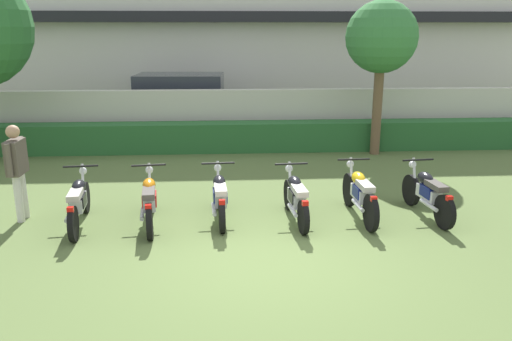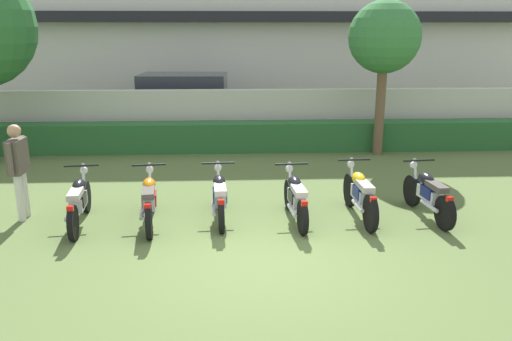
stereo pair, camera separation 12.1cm
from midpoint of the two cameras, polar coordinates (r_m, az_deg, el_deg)
name	(u,v)px [view 1 (the left image)]	position (r m, az deg, el deg)	size (l,w,h in m)	color
ground	(264,261)	(7.62, 0.46, -10.00)	(60.00, 60.00, 0.00)	#566B38
building	(237,23)	(21.46, -2.32, 16.05)	(24.48, 6.50, 6.97)	silver
compound_wall	(244,118)	(14.81, -1.61, 5.89)	(23.26, 0.30, 1.62)	beige
hedge_row	(245,137)	(14.19, -1.50, 3.79)	(18.61, 0.70, 0.79)	#28602D
parked_car	(185,104)	(16.75, -8.08, 7.31)	(4.59, 2.28, 1.89)	#9EA3A8
tree_far_side	(382,39)	(13.90, 13.54, 14.07)	(1.85, 1.85, 4.00)	brown
motorcycle_in_row_0	(79,201)	(9.26, -19.48, -3.27)	(0.60, 1.92, 0.95)	black
motorcycle_in_row_1	(150,200)	(8.98, -12.14, -3.24)	(0.60, 1.89, 0.96)	black
motorcycle_in_row_2	(220,196)	(9.05, -4.44, -2.86)	(0.60, 1.76, 0.94)	black
motorcycle_in_row_3	(296,197)	(8.99, 4.06, -2.96)	(0.60, 1.78, 0.94)	black
motorcycle_in_row_4	(360,193)	(9.29, 11.10, -2.50)	(0.60, 1.92, 0.97)	black
motorcycle_in_row_5	(428,193)	(9.66, 18.20, -2.36)	(0.60, 1.84, 0.96)	black
inspector_person	(17,164)	(9.81, -25.38, 0.61)	(0.23, 0.68, 1.70)	silver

